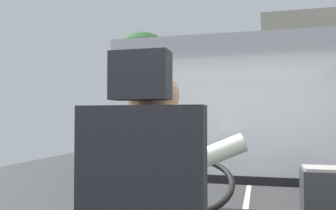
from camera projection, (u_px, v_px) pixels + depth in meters
name	position (u px, v px, depth m)	size (l,w,h in m)	color
ground	(250.00, 180.00, 10.31)	(18.00, 44.00, 0.06)	#353535
bus_driver	(157.00, 192.00, 1.48)	(0.76, 0.55, 0.82)	#332D28
windshield_panel	(229.00, 124.00, 3.43)	(2.50, 0.08, 1.48)	silver
street_tree	(143.00, 64.00, 13.74)	(2.44, 2.44, 5.16)	#4C3828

